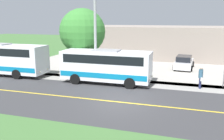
{
  "coord_description": "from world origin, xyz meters",
  "views": [
    {
      "loc": [
        14.82,
        4.0,
        5.51
      ],
      "look_at": [
        -3.5,
        -1.61,
        1.4
      ],
      "focal_mm": 38.5,
      "sensor_mm": 36.0,
      "label": 1
    }
  ],
  "objects_px": {
    "pedestrian_with_bags": "(201,77)",
    "tree_curbside": "(82,32)",
    "shuttle_bus_front": "(106,65)",
    "commercial_building": "(159,41)",
    "street_light_pole": "(95,27)",
    "parked_car_near": "(184,62)"
  },
  "relations": [
    {
      "from": "pedestrian_with_bags",
      "to": "parked_car_near",
      "type": "bearing_deg",
      "value": -170.17
    },
    {
      "from": "pedestrian_with_bags",
      "to": "tree_curbside",
      "type": "distance_m",
      "value": 11.9
    },
    {
      "from": "shuttle_bus_front",
      "to": "street_light_pole",
      "type": "relative_size",
      "value": 0.88
    },
    {
      "from": "street_light_pole",
      "to": "commercial_building",
      "type": "distance_m",
      "value": 17.14
    },
    {
      "from": "tree_curbside",
      "to": "commercial_building",
      "type": "relative_size",
      "value": 0.28
    },
    {
      "from": "pedestrian_with_bags",
      "to": "commercial_building",
      "type": "bearing_deg",
      "value": -162.5
    },
    {
      "from": "tree_curbside",
      "to": "commercial_building",
      "type": "bearing_deg",
      "value": 156.58
    },
    {
      "from": "pedestrian_with_bags",
      "to": "tree_curbside",
      "type": "relative_size",
      "value": 0.27
    },
    {
      "from": "shuttle_bus_front",
      "to": "street_light_pole",
      "type": "height_order",
      "value": "street_light_pole"
    },
    {
      "from": "commercial_building",
      "to": "street_light_pole",
      "type": "bearing_deg",
      "value": -12.89
    },
    {
      "from": "street_light_pole",
      "to": "tree_curbside",
      "type": "bearing_deg",
      "value": -137.74
    },
    {
      "from": "pedestrian_with_bags",
      "to": "street_light_pole",
      "type": "xyz_separation_m",
      "value": [
        0.2,
        -8.92,
        3.88
      ]
    },
    {
      "from": "shuttle_bus_front",
      "to": "commercial_building",
      "type": "height_order",
      "value": "commercial_building"
    },
    {
      "from": "shuttle_bus_front",
      "to": "tree_curbside",
      "type": "xyz_separation_m",
      "value": [
        -2.86,
        -3.42,
        2.65
      ]
    },
    {
      "from": "pedestrian_with_bags",
      "to": "street_light_pole",
      "type": "height_order",
      "value": "street_light_pole"
    },
    {
      "from": "commercial_building",
      "to": "parked_car_near",
      "type": "bearing_deg",
      "value": 24.08
    },
    {
      "from": "commercial_building",
      "to": "tree_curbside",
      "type": "bearing_deg",
      "value": -23.42
    },
    {
      "from": "tree_curbside",
      "to": "commercial_building",
      "type": "height_order",
      "value": "tree_curbside"
    },
    {
      "from": "street_light_pole",
      "to": "parked_car_near",
      "type": "relative_size",
      "value": 1.95
    },
    {
      "from": "shuttle_bus_front",
      "to": "pedestrian_with_bags",
      "type": "relative_size",
      "value": 4.38
    },
    {
      "from": "parked_car_near",
      "to": "commercial_building",
      "type": "xyz_separation_m",
      "value": [
        -8.47,
        -3.78,
        1.52
      ]
    },
    {
      "from": "tree_curbside",
      "to": "commercial_building",
      "type": "xyz_separation_m",
      "value": [
        -14.0,
        6.06,
        -2.04
      ]
    }
  ]
}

